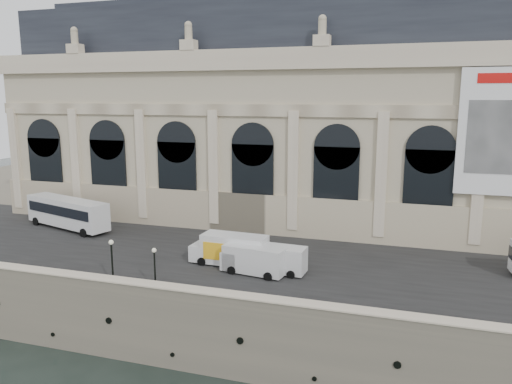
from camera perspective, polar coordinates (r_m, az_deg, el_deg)
ground at (r=43.58m, az=-4.43°, el=-20.40°), size 260.00×260.00×0.00m
quay at (r=73.54m, az=5.77°, el=-4.64°), size 160.00×70.00×6.00m
street at (r=53.13m, az=1.15°, el=-7.30°), size 160.00×24.00×0.06m
parapet at (r=41.05m, az=-4.25°, el=-12.07°), size 160.00×1.40×1.21m
museum at (r=68.41m, az=0.36°, el=8.46°), size 69.00×18.70×29.10m
bus_left at (r=67.53m, az=-20.76°, el=-2.17°), size 13.44×6.51×3.90m
van_b at (r=47.75m, az=-0.55°, el=-7.69°), size 6.41×3.21×2.73m
van_c at (r=48.12m, az=1.90°, el=-7.62°), size 6.02×2.75×2.62m
box_truck at (r=50.01m, az=-2.95°, el=-6.62°), size 7.91×3.10×3.14m
lamp_left at (r=46.37m, az=-16.11°, el=-7.79°), size 0.43×0.43×4.22m
lamp_right at (r=44.46m, az=-11.49°, el=-8.66°), size 0.39×0.39×3.82m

